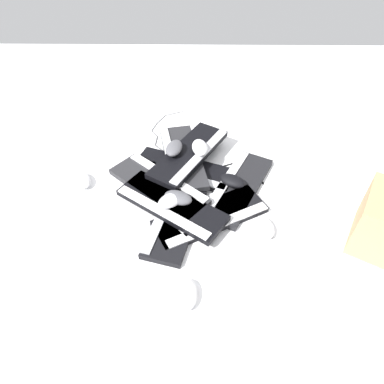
% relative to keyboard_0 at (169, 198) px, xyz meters
% --- Properties ---
extents(ground_plane, '(3.20, 3.20, 0.00)m').
position_rel_keyboard_0_xyz_m(ground_plane, '(-0.17, 0.02, -0.01)').
color(ground_plane, white).
extents(keyboard_0, '(0.39, 0.44, 0.03)m').
position_rel_keyboard_0_xyz_m(keyboard_0, '(0.00, 0.00, 0.00)').
color(keyboard_0, '#232326').
rests_on(keyboard_0, ground).
extents(keyboard_1, '(0.26, 0.46, 0.03)m').
position_rel_keyboard_0_xyz_m(keyboard_1, '(-0.04, 0.09, 0.00)').
color(keyboard_1, black).
rests_on(keyboard_1, ground).
extents(keyboard_2, '(0.46, 0.34, 0.03)m').
position_rel_keyboard_0_xyz_m(keyboard_2, '(-0.17, 0.10, 0.00)').
color(keyboard_2, black).
rests_on(keyboard_2, ground).
extents(keyboard_3, '(0.33, 0.46, 0.03)m').
position_rel_keyboard_0_xyz_m(keyboard_3, '(-0.29, -0.07, 0.00)').
color(keyboard_3, black).
rests_on(keyboard_3, ground).
extents(keyboard_4, '(0.46, 0.30, 0.03)m').
position_rel_keyboard_0_xyz_m(keyboard_4, '(-0.06, -0.17, 0.00)').
color(keyboard_4, black).
rests_on(keyboard_4, ground).
extents(keyboard_5, '(0.43, 0.40, 0.03)m').
position_rel_keyboard_0_xyz_m(keyboard_5, '(0.04, -0.04, 0.03)').
color(keyboard_5, '#232326').
rests_on(keyboard_5, keyboard_0).
extents(keyboard_6, '(0.45, 0.37, 0.03)m').
position_rel_keyboard_0_xyz_m(keyboard_6, '(-0.02, 0.07, 0.03)').
color(keyboard_6, black).
rests_on(keyboard_6, keyboard_1).
extents(keyboard_7, '(0.24, 0.46, 0.03)m').
position_rel_keyboard_0_xyz_m(keyboard_7, '(-0.05, -0.23, 0.03)').
color(keyboard_7, '#232326').
rests_on(keyboard_7, keyboard_4).
extents(keyboard_8, '(0.36, 0.45, 0.03)m').
position_rel_keyboard_0_xyz_m(keyboard_8, '(-0.08, -0.21, 0.06)').
color(keyboard_8, black).
rests_on(keyboard_8, keyboard_7).
extents(mouse_0, '(0.13, 0.12, 0.04)m').
position_rel_keyboard_0_xyz_m(mouse_0, '(-0.02, 0.07, 0.07)').
color(mouse_0, '#B7B7BC').
rests_on(mouse_0, keyboard_6).
extents(mouse_1, '(0.11, 0.13, 0.04)m').
position_rel_keyboard_0_xyz_m(mouse_1, '(0.37, -0.10, 0.01)').
color(mouse_1, silver).
rests_on(mouse_1, ground).
extents(mouse_2, '(0.13, 0.10, 0.04)m').
position_rel_keyboard_0_xyz_m(mouse_2, '(-0.04, 0.06, 0.07)').
color(mouse_2, '#4C4C51').
rests_on(mouse_2, keyboard_6).
extents(mouse_3, '(0.09, 0.12, 0.04)m').
position_rel_keyboard_0_xyz_m(mouse_3, '(-0.02, -0.21, 0.10)').
color(mouse_3, '#4C4C51').
rests_on(mouse_3, keyboard_8).
extents(mouse_4, '(0.07, 0.11, 0.04)m').
position_rel_keyboard_0_xyz_m(mouse_4, '(-0.08, 0.43, 0.01)').
color(mouse_4, silver).
rests_on(mouse_4, ground).
extents(mouse_5, '(0.09, 0.12, 0.04)m').
position_rel_keyboard_0_xyz_m(mouse_5, '(-0.37, 0.15, 0.01)').
color(mouse_5, silver).
rests_on(mouse_5, ground).
extents(mouse_6, '(0.13, 0.11, 0.04)m').
position_rel_keyboard_0_xyz_m(mouse_6, '(-0.26, -0.07, 0.04)').
color(mouse_6, black).
rests_on(mouse_6, keyboard_3).
extents(mouse_7, '(0.08, 0.12, 0.04)m').
position_rel_keyboard_0_xyz_m(mouse_7, '(-0.13, -0.21, 0.10)').
color(mouse_7, silver).
rests_on(mouse_7, keyboard_8).
extents(cable_0, '(0.48, 0.15, 0.01)m').
position_rel_keyboard_0_xyz_m(cable_0, '(-0.19, -0.19, -0.01)').
color(cable_0, black).
rests_on(cable_0, ground).
extents(cable_1, '(0.16, 0.37, 0.01)m').
position_rel_keyboard_0_xyz_m(cable_1, '(0.07, -0.51, -0.01)').
color(cable_1, '#59595B').
rests_on(cable_1, ground).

